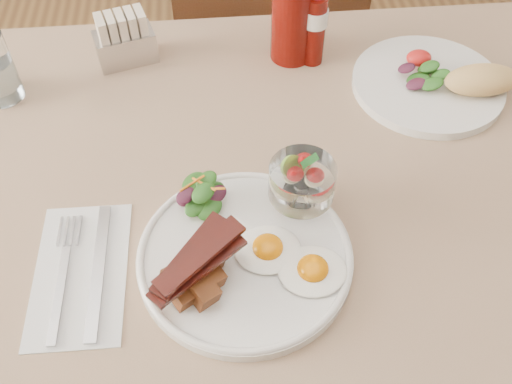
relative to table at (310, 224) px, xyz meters
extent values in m
plane|color=#53371C|center=(0.00, 0.00, -0.66)|extent=(5.00, 5.00, 0.00)
cylinder|color=#53301A|center=(-0.59, 0.36, -0.31)|extent=(0.06, 0.06, 0.71)
cube|color=#53301A|center=(0.00, 0.00, 0.07)|extent=(1.30, 0.85, 0.04)
cube|color=tan|center=(0.00, 0.00, 0.09)|extent=(1.33, 0.88, 0.00)
cylinder|color=#53301A|center=(-0.18, 0.57, -0.44)|extent=(0.04, 0.04, 0.45)
cylinder|color=#53301A|center=(0.18, 0.57, -0.44)|extent=(0.04, 0.04, 0.45)
cylinder|color=#53301A|center=(-0.18, 0.93, -0.44)|extent=(0.04, 0.04, 0.45)
cylinder|color=#53301A|center=(0.18, 0.93, -0.44)|extent=(0.04, 0.04, 0.45)
cube|color=#53301A|center=(0.00, 0.75, -0.20)|extent=(0.42, 0.42, 0.03)
cube|color=#53301A|center=(0.00, 0.55, 0.04)|extent=(0.42, 0.03, 0.46)
cylinder|color=silver|center=(-0.11, -0.11, 0.10)|extent=(0.28, 0.28, 0.02)
ellipsoid|color=white|center=(-0.03, -0.15, 0.11)|extent=(0.09, 0.08, 0.01)
ellipsoid|color=orange|center=(-0.03, -0.15, 0.11)|extent=(0.04, 0.04, 0.02)
ellipsoid|color=white|center=(-0.08, -0.11, 0.11)|extent=(0.09, 0.08, 0.01)
ellipsoid|color=orange|center=(-0.08, -0.11, 0.11)|extent=(0.04, 0.04, 0.02)
cube|color=brown|center=(-0.18, -0.15, 0.12)|extent=(0.03, 0.03, 0.03)
cube|color=brown|center=(-0.16, -0.15, 0.12)|extent=(0.04, 0.04, 0.03)
cube|color=brown|center=(-0.19, -0.18, 0.12)|extent=(0.03, 0.03, 0.02)
cube|color=brown|center=(-0.15, -0.13, 0.12)|extent=(0.03, 0.03, 0.03)
cube|color=brown|center=(-0.16, -0.18, 0.12)|extent=(0.04, 0.04, 0.03)
cube|color=brown|center=(-0.20, -0.15, 0.12)|extent=(0.03, 0.03, 0.02)
cube|color=brown|center=(-0.17, -0.15, 0.14)|extent=(0.03, 0.03, 0.03)
cube|color=#4A110C|center=(-0.18, -0.15, 0.14)|extent=(0.11, 0.10, 0.01)
cube|color=#4A110C|center=(-0.17, -0.16, 0.15)|extent=(0.12, 0.09, 0.01)
cube|color=#4A110C|center=(-0.18, -0.14, 0.15)|extent=(0.10, 0.11, 0.01)
cube|color=#4A110C|center=(-0.16, -0.15, 0.16)|extent=(0.11, 0.10, 0.01)
ellipsoid|color=#1D4C14|center=(-0.16, -0.03, 0.11)|extent=(0.05, 0.04, 0.01)
ellipsoid|color=#1D4C14|center=(-0.15, -0.02, 0.11)|extent=(0.04, 0.03, 0.01)
ellipsoid|color=#3C1325|center=(-0.18, -0.02, 0.12)|extent=(0.04, 0.03, 0.01)
ellipsoid|color=#1D4C14|center=(-0.15, -0.05, 0.12)|extent=(0.05, 0.04, 0.01)
ellipsoid|color=#1D4C14|center=(-0.17, -0.04, 0.12)|extent=(0.04, 0.03, 0.01)
ellipsoid|color=#3C1325|center=(-0.14, -0.03, 0.13)|extent=(0.04, 0.03, 0.01)
ellipsoid|color=#1D4C14|center=(-0.17, -0.01, 0.13)|extent=(0.04, 0.03, 0.01)
ellipsoid|color=#1D4C14|center=(-0.15, -0.01, 0.13)|extent=(0.04, 0.03, 0.01)
ellipsoid|color=#3C1325|center=(-0.18, -0.04, 0.14)|extent=(0.03, 0.03, 0.01)
ellipsoid|color=#1D4C14|center=(-0.16, -0.04, 0.14)|extent=(0.04, 0.03, 0.01)
cylinder|color=orange|center=(-0.16, -0.02, 0.14)|extent=(0.03, 0.03, 0.01)
cylinder|color=orange|center=(-0.17, -0.02, 0.14)|extent=(0.04, 0.02, 0.01)
cylinder|color=orange|center=(-0.15, -0.03, 0.14)|extent=(0.04, 0.01, 0.01)
cylinder|color=white|center=(-0.03, -0.04, 0.11)|extent=(0.05, 0.05, 0.01)
cylinder|color=white|center=(-0.03, -0.04, 0.12)|extent=(0.02, 0.02, 0.02)
cylinder|color=white|center=(-0.03, -0.04, 0.15)|extent=(0.09, 0.09, 0.05)
cylinder|color=#F9E8B0|center=(-0.04, -0.04, 0.14)|extent=(0.02, 0.02, 0.01)
cylinder|color=#F9E8B0|center=(-0.01, -0.05, 0.15)|extent=(0.02, 0.02, 0.01)
cylinder|color=#F9E8B0|center=(-0.03, -0.03, 0.15)|extent=(0.02, 0.02, 0.01)
cylinder|color=#78B036|center=(-0.04, -0.03, 0.17)|extent=(0.04, 0.04, 0.01)
cone|color=red|center=(-0.01, -0.05, 0.17)|extent=(0.02, 0.02, 0.03)
cone|color=red|center=(-0.04, -0.05, 0.18)|extent=(0.02, 0.02, 0.03)
cone|color=red|center=(-0.03, -0.03, 0.18)|extent=(0.02, 0.02, 0.03)
ellipsoid|color=#2E8235|center=(-0.02, -0.04, 0.19)|extent=(0.02, 0.01, 0.00)
ellipsoid|color=#2E8235|center=(-0.02, -0.04, 0.19)|extent=(0.02, 0.01, 0.00)
cylinder|color=silver|center=(0.22, 0.20, 0.10)|extent=(0.25, 0.25, 0.02)
ellipsoid|color=#1D4C14|center=(0.20, 0.20, 0.11)|extent=(0.04, 0.03, 0.01)
ellipsoid|color=#1D4C14|center=(0.23, 0.22, 0.11)|extent=(0.04, 0.03, 0.01)
ellipsoid|color=#3C1325|center=(0.20, 0.18, 0.11)|extent=(0.03, 0.02, 0.01)
ellipsoid|color=#1D4C14|center=(0.22, 0.18, 0.12)|extent=(0.04, 0.03, 0.01)
ellipsoid|color=#1D4C14|center=(0.24, 0.20, 0.12)|extent=(0.03, 0.02, 0.01)
ellipsoid|color=#3C1325|center=(0.19, 0.22, 0.12)|extent=(0.03, 0.02, 0.01)
ellipsoid|color=#1D4C14|center=(0.22, 0.21, 0.13)|extent=(0.03, 0.02, 0.01)
ellipsoid|color=red|center=(0.21, 0.24, 0.12)|extent=(0.04, 0.03, 0.03)
ellipsoid|color=tan|center=(0.30, 0.17, 0.13)|extent=(0.12, 0.07, 0.05)
cylinder|color=#540904|center=(0.01, 0.31, 0.19)|extent=(0.09, 0.09, 0.19)
cylinder|color=#540904|center=(0.04, 0.29, 0.15)|extent=(0.05, 0.05, 0.12)
cylinder|color=silver|center=(0.04, 0.29, 0.18)|extent=(0.05, 0.05, 0.03)
cube|color=#B7B7BB|center=(-0.28, 0.32, 0.12)|extent=(0.11, 0.08, 0.06)
cube|color=beige|center=(-0.32, 0.32, 0.15)|extent=(0.03, 0.05, 0.06)
cube|color=beige|center=(-0.30, 0.32, 0.15)|extent=(0.03, 0.05, 0.06)
cube|color=beige|center=(-0.28, 0.32, 0.15)|extent=(0.03, 0.05, 0.06)
cube|color=beige|center=(-0.27, 0.33, 0.15)|extent=(0.03, 0.05, 0.06)
cube|color=beige|center=(-0.25, 0.33, 0.15)|extent=(0.03, 0.05, 0.06)
cube|color=silver|center=(-0.32, -0.11, 0.09)|extent=(0.12, 0.22, 0.00)
cube|color=#B7B7BB|center=(-0.30, -0.11, 0.09)|extent=(0.02, 0.20, 0.00)
cube|color=#B7B7BB|center=(-0.34, -0.15, 0.09)|extent=(0.01, 0.14, 0.00)
cube|color=#B7B7BB|center=(-0.36, -0.05, 0.09)|extent=(0.00, 0.05, 0.00)
cube|color=#B7B7BB|center=(-0.35, -0.05, 0.09)|extent=(0.00, 0.05, 0.00)
cube|color=#B7B7BB|center=(-0.34, -0.05, 0.09)|extent=(0.00, 0.05, 0.00)
cube|color=#B7B7BB|center=(-0.33, -0.05, 0.09)|extent=(0.00, 0.05, 0.00)
camera|label=1|loc=(-0.13, -0.52, 0.72)|focal=40.00mm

